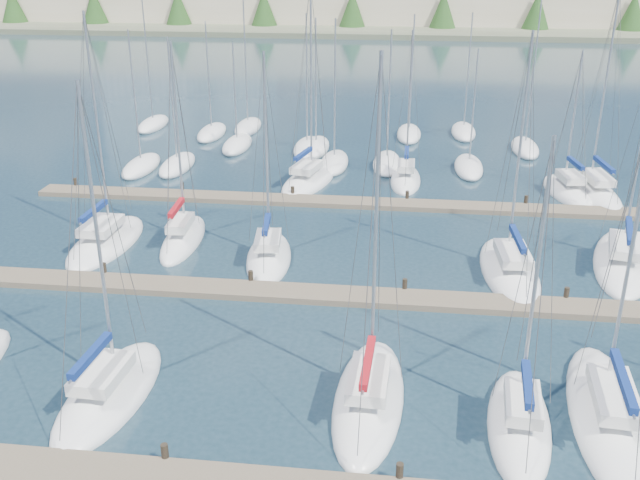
# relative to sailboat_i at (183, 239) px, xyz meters

# --- Properties ---
(ground) EXTENTS (400.00, 400.00, 0.00)m
(ground) POSITION_rel_sailboat_i_xyz_m (9.30, 37.77, -0.20)
(ground) COLOR #213743
(ground) RESTS_ON ground
(dock_mid) EXTENTS (44.00, 1.93, 1.10)m
(dock_mid) POSITION_rel_sailboat_i_xyz_m (9.30, -6.21, -0.04)
(dock_mid) COLOR #6B5E4C
(dock_mid) RESTS_ON ground
(dock_far) EXTENTS (44.00, 1.93, 1.10)m
(dock_far) POSITION_rel_sailboat_i_xyz_m (9.30, 7.79, -0.04)
(dock_far) COLOR #6B5E4C
(dock_far) RESTS_ON ground
(sailboat_i) EXTENTS (2.55, 7.57, 12.42)m
(sailboat_i) POSITION_rel_sailboat_i_xyz_m (0.00, 0.00, 0.00)
(sailboat_i) COLOR white
(sailboat_i) RESTS_ON ground
(sailboat_l) EXTENTS (3.40, 9.10, 13.46)m
(sailboat_l) POSITION_rel_sailboat_i_xyz_m (18.93, -2.19, -0.02)
(sailboat_l) COLOR white
(sailboat_l) RESTS_ON ground
(sailboat_e) EXTENTS (2.94, 7.36, 11.69)m
(sailboat_e) POSITION_rel_sailboat_i_xyz_m (17.65, -15.79, -0.01)
(sailboat_e) COLOR white
(sailboat_e) RESTS_ON ground
(sailboat_f) EXTENTS (3.54, 10.04, 13.89)m
(sailboat_f) POSITION_rel_sailboat_i_xyz_m (21.04, -14.78, -0.02)
(sailboat_f) COLOR white
(sailboat_f) RESTS_ON ground
(sailboat_p) EXTENTS (2.31, 6.76, 11.74)m
(sailboat_p) POSITION_rel_sailboat_i_xyz_m (13.15, 13.33, -0.01)
(sailboat_p) COLOR white
(sailboat_p) RESTS_ON ground
(sailboat_m) EXTENTS (5.21, 10.21, 13.41)m
(sailboat_m) POSITION_rel_sailboat_i_xyz_m (25.32, -0.21, -0.03)
(sailboat_m) COLOR white
(sailboat_m) RESTS_ON ground
(sailboat_o) EXTENTS (4.68, 8.60, 15.17)m
(sailboat_o) POSITION_rel_sailboat_i_xyz_m (5.93, 12.18, -0.01)
(sailboat_o) COLOR white
(sailboat_o) RESTS_ON ground
(sailboat_r) EXTENTS (3.67, 9.45, 14.90)m
(sailboat_r) POSITION_rel_sailboat_i_xyz_m (26.54, 12.21, -0.01)
(sailboat_r) COLOR white
(sailboat_r) RESTS_ON ground
(sailboat_c) EXTENTS (3.34, 7.96, 13.09)m
(sailboat_c) POSITION_rel_sailboat_i_xyz_m (1.83, -15.75, -0.02)
(sailboat_c) COLOR white
(sailboat_c) RESTS_ON ground
(sailboat_d) EXTENTS (3.04, 8.77, 14.11)m
(sailboat_d) POSITION_rel_sailboat_i_xyz_m (12.03, -14.87, -0.01)
(sailboat_d) COLOR white
(sailboat_d) RESTS_ON ground
(sailboat_j) EXTENTS (3.31, 7.39, 12.24)m
(sailboat_j) POSITION_rel_sailboat_i_xyz_m (5.61, -1.98, -0.01)
(sailboat_j) COLOR white
(sailboat_j) RESTS_ON ground
(sailboat_h) EXTENTS (3.42, 8.49, 14.04)m
(sailboat_h) POSITION_rel_sailboat_i_xyz_m (-4.44, -0.95, -0.02)
(sailboat_h) COLOR white
(sailboat_h) RESTS_ON ground
(sailboat_q) EXTENTS (3.57, 7.49, 10.70)m
(sailboat_q) POSITION_rel_sailboat_i_xyz_m (24.66, 12.02, -0.02)
(sailboat_q) COLOR white
(sailboat_q) RESTS_ON ground
(distant_boats) EXTENTS (36.93, 20.75, 13.30)m
(distant_boats) POSITION_rel_sailboat_i_xyz_m (4.95, 21.54, 0.10)
(distant_boats) COLOR #9EA0A5
(distant_boats) RESTS_ON ground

